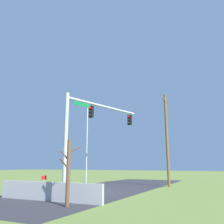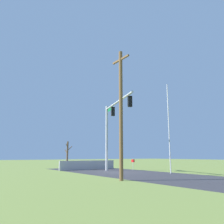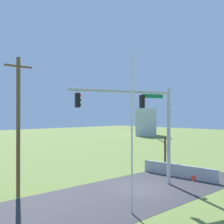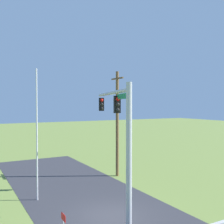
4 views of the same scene
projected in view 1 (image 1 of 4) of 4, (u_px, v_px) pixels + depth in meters
The scene contains 9 objects.
ground_plane at pixel (88, 192), 18.86m from camera, with size 160.00×160.00×0.00m, color olive.
road_surface at pixel (111, 188), 22.38m from camera, with size 28.00×8.00×0.01m, color #2D2D33.
sidewalk_corner at pixel (54, 197), 15.87m from camera, with size 6.00×6.00×0.01m, color #B7B5AD.
retaining_fence at pixel (48, 191), 14.10m from camera, with size 0.20×7.19×1.07m, color #A8A8AD.
signal_mast at pixel (88, 125), 19.39m from camera, with size 7.91×2.59×7.32m.
flagpole at pixel (87, 142), 25.00m from camera, with size 0.10×0.10×8.60m, color silver.
utility_pole at pixel (167, 137), 24.22m from camera, with size 1.90×0.26×9.11m.
bare_tree at pixel (68, 171), 12.42m from camera, with size 1.27×1.02×3.32m.
open_sign at pixel (44, 180), 19.18m from camera, with size 0.56×0.04×1.22m.
Camera 1 is at (17.00, 10.23, 2.01)m, focal length 39.16 mm.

